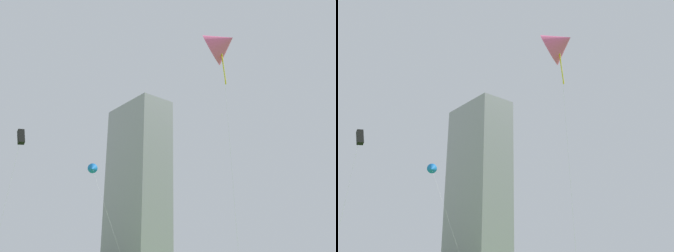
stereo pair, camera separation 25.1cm
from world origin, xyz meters
TOP-DOWN VIEW (x-y plane):
  - kite_flying_1 at (4.44, 32.10)m, footprint 3.26×8.76m
  - kite_flying_2 at (-6.54, 22.86)m, footprint 1.06×3.26m
  - kite_flying_3 at (5.45, 5.92)m, footprint 4.07×4.08m
  - distant_highrise_0 at (52.04, 111.83)m, footprint 17.58×27.26m

SIDE VIEW (x-z plane):
  - kite_flying_2 at x=-6.54m, z-range 6.48..21.14m
  - kite_flying_1 at x=4.44m, z-range 6.63..21.48m
  - kite_flying_3 at x=5.45m, z-range 8.77..29.79m
  - distant_highrise_0 at x=52.04m, z-range 0.00..63.59m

